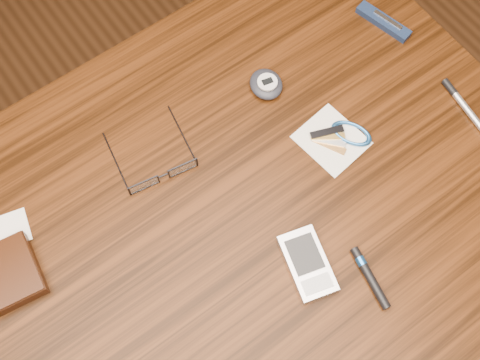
{
  "coord_description": "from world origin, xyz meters",
  "views": [
    {
      "loc": [
        -0.13,
        -0.23,
        1.56
      ],
      "look_at": [
        0.07,
        0.04,
        0.76
      ],
      "focal_mm": 45.0,
      "sensor_mm": 36.0,
      "label": 1
    }
  ],
  "objects": [
    {
      "name": "notepad_keys",
      "position": [
        0.24,
        0.01,
        0.75
      ],
      "size": [
        0.11,
        0.1,
        0.01
      ],
      "color": "silver",
      "rests_on": "desk"
    },
    {
      "name": "desk",
      "position": [
        0.0,
        0.0,
        0.65
      ],
      "size": [
        1.0,
        0.7,
        0.75
      ],
      "color": "#331808",
      "rests_on": "ground"
    },
    {
      "name": "ground",
      "position": [
        0.0,
        0.0,
        0.0
      ],
      "size": [
        3.8,
        3.8,
        0.0
      ],
      "primitive_type": "plane",
      "color": "#472814",
      "rests_on": "ground"
    },
    {
      "name": "eyeglasses",
      "position": [
        -0.01,
        0.11,
        0.76
      ],
      "size": [
        0.13,
        0.13,
        0.02
      ],
      "color": "black",
      "rests_on": "desk"
    },
    {
      "name": "silver_pen",
      "position": [
        0.42,
        -0.06,
        0.76
      ],
      "size": [
        0.03,
        0.13,
        0.01
      ],
      "color": "#B5B6BA",
      "rests_on": "desk"
    },
    {
      "name": "pedometer",
      "position": [
        0.2,
        0.14,
        0.76
      ],
      "size": [
        0.06,
        0.07,
        0.02
      ],
      "color": "black",
      "rests_on": "desk"
    },
    {
      "name": "black_blue_pen",
      "position": [
        0.13,
        -0.18,
        0.76
      ],
      "size": [
        0.03,
        0.09,
        0.01
      ],
      "color": "black",
      "rests_on": "desk"
    },
    {
      "name": "pocket_knife",
      "position": [
        0.43,
        0.13,
        0.76
      ],
      "size": [
        0.04,
        0.1,
        0.01
      ],
      "color": "#121E39",
      "rests_on": "desk"
    },
    {
      "name": "pda_phone",
      "position": [
        0.07,
        -0.11,
        0.76
      ],
      "size": [
        0.08,
        0.11,
        0.01
      ],
      "color": "#B2B1B6",
      "rests_on": "desk"
    }
  ]
}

